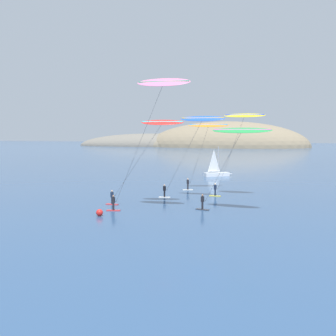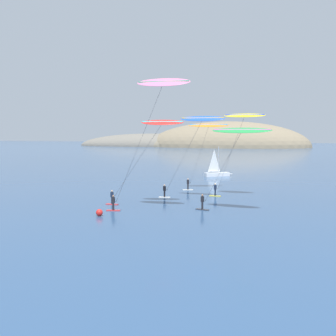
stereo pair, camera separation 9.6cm
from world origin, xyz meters
The scene contains 9 objects.
headland_island centered at (-12.16, 204.33, 0.00)m, with size 132.76×48.73×28.16m.
sailboat_near centered at (16.49, 53.35, 0.64)m, with size 5.48×4.10×5.70m.
kitesurfer_orange centered at (17.85, 34.02, 8.82)m, with size 6.60×3.29×9.77m.
kitesurfer_blue centered at (18.45, 25.19, 9.28)m, with size 8.62×1.24×10.56m.
kitesurfer_red centered at (14.80, 19.63, 8.80)m, with size 9.11×2.44×9.99m.
kitesurfer_pink centered at (16.36, 15.35, 12.69)m, with size 9.22×1.64×14.14m.
kitesurfer_green centered at (24.26, 17.70, 8.18)m, with size 8.21×2.40×9.04m.
kitesurfer_yellow centered at (23.51, 28.11, 9.86)m, with size 7.16×1.85×10.95m.
marker_buoy centered at (10.92, 12.08, 0.35)m, with size 0.70×0.70×0.70m, color red.
Camera 2 is at (29.14, -26.53, 8.57)m, focal length 45.00 mm.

